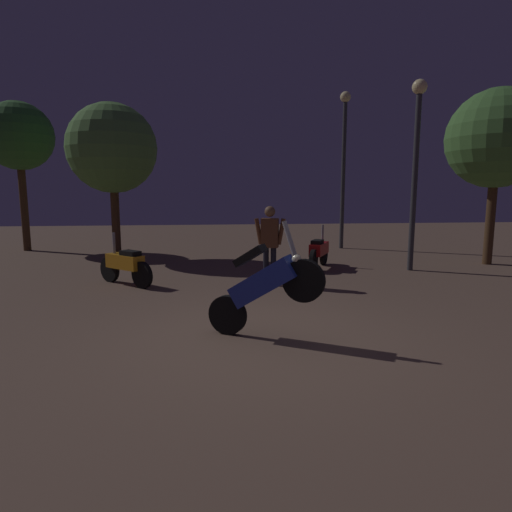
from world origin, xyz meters
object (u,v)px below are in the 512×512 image
(streetlamp_near, at_px, (344,151))
(streetlamp_far, at_px, (416,150))
(motorcycle_red_parked_left, at_px, (319,251))
(person_rider_beside, at_px, (270,238))
(motorcycle_orange_parked_right, at_px, (125,265))
(motorcycle_blue_foreground, at_px, (264,286))

(streetlamp_near, xyz_separation_m, streetlamp_far, (0.48, -4.29, -0.35))
(motorcycle_red_parked_left, bearing_deg, person_rider_beside, 168.86)
(motorcycle_orange_parked_right, bearing_deg, streetlamp_near, -97.80)
(motorcycle_blue_foreground, xyz_separation_m, streetlamp_far, (4.35, 4.73, 2.24))
(motorcycle_orange_parked_right, bearing_deg, motorcycle_blue_foreground, 166.70)
(motorcycle_red_parked_left, xyz_separation_m, streetlamp_near, (1.77, 3.76, 2.89))
(motorcycle_red_parked_left, distance_m, person_rider_beside, 2.52)
(motorcycle_orange_parked_right, bearing_deg, motorcycle_red_parked_left, -118.99)
(person_rider_beside, height_order, streetlamp_near, streetlamp_near)
(motorcycle_blue_foreground, height_order, person_rider_beside, person_rider_beside)
(motorcycle_orange_parked_right, height_order, streetlamp_far, streetlamp_far)
(person_rider_beside, distance_m, streetlamp_far, 4.50)
(motorcycle_red_parked_left, relative_size, streetlamp_near, 0.29)
(motorcycle_blue_foreground, bearing_deg, person_rider_beside, 109.82)
(motorcycle_red_parked_left, height_order, motorcycle_orange_parked_right, same)
(person_rider_beside, bearing_deg, streetlamp_near, -15.67)
(motorcycle_blue_foreground, bearing_deg, streetlamp_near, 95.86)
(motorcycle_blue_foreground, distance_m, streetlamp_near, 10.15)
(motorcycle_orange_parked_right, xyz_separation_m, streetlamp_far, (6.87, 1.03, 2.54))
(person_rider_beside, xyz_separation_m, streetlamp_near, (3.33, 5.65, 2.32))
(streetlamp_far, bearing_deg, person_rider_beside, -160.26)
(motorcycle_red_parked_left, bearing_deg, streetlamp_near, 3.21)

